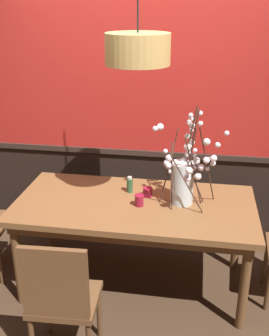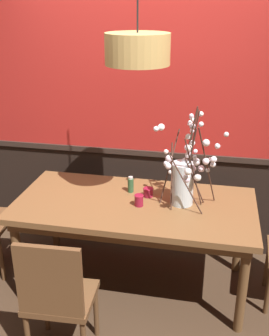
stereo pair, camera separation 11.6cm
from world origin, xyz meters
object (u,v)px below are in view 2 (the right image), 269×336
object	(u,v)px
pendant_lamp	(137,49)
chair_far_side_left	(128,181)
candle_holder_nearer_center	(148,192)
condiment_bottle	(131,185)
chair_far_side_right	(184,189)
vase_with_blossoms	(184,178)
chair_near_side_left	(57,295)
dining_table	(134,212)
candle_holder_nearer_edge	(139,200)

from	to	relation	value
pendant_lamp	chair_far_side_left	bearing A→B (deg)	106.64
chair_far_side_left	candle_holder_nearer_center	bearing A→B (deg)	-66.27
condiment_bottle	candle_holder_nearer_center	bearing A→B (deg)	-19.19
chair_far_side_right	vase_with_blossoms	distance (m)	0.97
chair_near_side_left	vase_with_blossoms	size ratio (longest dim) A/B	1.22
vase_with_blossoms	pendant_lamp	xyz separation A→B (m)	(-0.35, -0.09, 0.96)
chair_near_side_left	condiment_bottle	world-z (taller)	chair_near_side_left
chair_near_side_left	candle_holder_nearer_center	size ratio (longest dim) A/B	11.47
vase_with_blossoms	condiment_bottle	xyz separation A→B (m)	(-0.44, 0.12, -0.15)
dining_table	condiment_bottle	world-z (taller)	condiment_bottle
chair_far_side_left	vase_with_blossoms	bearing A→B (deg)	-53.32
candle_holder_nearer_edge	candle_holder_nearer_center	bearing A→B (deg)	76.17
dining_table	chair_near_side_left	xyz separation A→B (m)	(-0.33, -0.88, -0.16)
chair_far_side_left	pendant_lamp	world-z (taller)	pendant_lamp
vase_with_blossoms	candle_holder_nearer_center	distance (m)	0.35
chair_near_side_left	candle_holder_nearer_center	world-z (taller)	chair_near_side_left
chair_far_side_right	chair_far_side_left	bearing A→B (deg)	179.93
vase_with_blossoms	dining_table	bearing A→B (deg)	-171.11
vase_with_blossoms	pendant_lamp	world-z (taller)	pendant_lamp
chair_far_side_right	candle_holder_nearer_edge	size ratio (longest dim) A/B	9.61
chair_near_side_left	condiment_bottle	xyz separation A→B (m)	(0.26, 1.06, 0.31)
chair_far_side_left	candle_holder_nearer_center	distance (m)	0.88
candle_holder_nearer_center	condiment_bottle	bearing A→B (deg)	160.81
chair_near_side_left	pendant_lamp	bearing A→B (deg)	67.19
chair_far_side_left	pendant_lamp	xyz separation A→B (m)	(0.28, -0.93, 1.41)
dining_table	pendant_lamp	size ratio (longest dim) A/B	2.14
condiment_bottle	pendant_lamp	bearing A→B (deg)	-65.92
candle_holder_nearer_edge	chair_near_side_left	bearing A→B (deg)	-113.98
dining_table	chair_far_side_left	size ratio (longest dim) A/B	1.93
condiment_bottle	pendant_lamp	world-z (taller)	pendant_lamp
candle_holder_nearer_center	candle_holder_nearer_edge	size ratio (longest dim) A/B	0.90
candle_holder_nearer_center	chair_near_side_left	bearing A→B (deg)	-112.32
vase_with_blossoms	candle_holder_nearer_center	bearing A→B (deg)	166.29
chair_far_side_right	candle_holder_nearer_edge	bearing A→B (deg)	-106.50
chair_far_side_left	condiment_bottle	xyz separation A→B (m)	(0.18, -0.71, 0.30)
chair_near_side_left	condiment_bottle	distance (m)	1.13
chair_far_side_left	candle_holder_nearer_center	xyz separation A→B (m)	(0.34, -0.77, 0.27)
dining_table	chair_far_side_right	xyz separation A→B (m)	(0.32, 0.90, -0.19)
chair_near_side_left	candle_holder_nearer_center	xyz separation A→B (m)	(0.41, 1.01, 0.29)
vase_with_blossoms	chair_far_side_right	bearing A→B (deg)	93.45
condiment_bottle	candle_holder_nearer_edge	bearing A→B (deg)	-63.36
chair_far_side_right	candle_holder_nearer_edge	xyz separation A→B (m)	(-0.28, -0.94, 0.32)
chair_near_side_left	candle_holder_nearer_edge	world-z (taller)	chair_near_side_left
chair_far_side_right	vase_with_blossoms	world-z (taller)	vase_with_blossoms
chair_far_side_left	pendant_lamp	bearing A→B (deg)	-73.36
dining_table	chair_far_side_right	bearing A→B (deg)	70.18
chair_near_side_left	candle_holder_nearer_edge	xyz separation A→B (m)	(0.37, 0.83, 0.30)
chair_near_side_left	chair_far_side_left	xyz separation A→B (m)	(0.07, 1.77, 0.02)
candle_holder_nearer_edge	condiment_bottle	bearing A→B (deg)	116.64
dining_table	vase_with_blossoms	size ratio (longest dim) A/B	2.42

